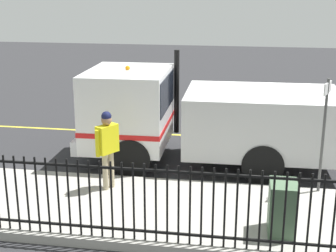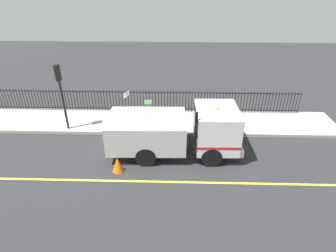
{
  "view_description": "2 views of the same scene",
  "coord_description": "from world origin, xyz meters",
  "px_view_note": "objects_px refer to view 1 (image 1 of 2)",
  "views": [
    {
      "loc": [
        11.57,
        -1.27,
        4.36
      ],
      "look_at": [
        0.88,
        -3.05,
        1.22
      ],
      "focal_mm": 51.53,
      "sensor_mm": 36.0,
      "label": 1
    },
    {
      "loc": [
        -11.73,
        -2.23,
        7.94
      ],
      "look_at": [
        0.08,
        -1.88,
        1.43
      ],
      "focal_mm": 29.61,
      "sensor_mm": 36.0,
      "label": 2
    }
  ],
  "objects_px": {
    "utility_cabinet": "(282,208)",
    "street_sign": "(324,123)",
    "worker_standing": "(107,142)",
    "work_truck": "(193,113)",
    "traffic_cone": "(303,136)"
  },
  "relations": [
    {
      "from": "utility_cabinet",
      "to": "street_sign",
      "type": "distance_m",
      "value": 2.41
    },
    {
      "from": "utility_cabinet",
      "to": "street_sign",
      "type": "bearing_deg",
      "value": 155.71
    },
    {
      "from": "worker_standing",
      "to": "street_sign",
      "type": "bearing_deg",
      "value": -51.21
    },
    {
      "from": "work_truck",
      "to": "traffic_cone",
      "type": "height_order",
      "value": "work_truck"
    },
    {
      "from": "street_sign",
      "to": "work_truck",
      "type": "bearing_deg",
      "value": -120.09
    },
    {
      "from": "worker_standing",
      "to": "utility_cabinet",
      "type": "xyz_separation_m",
      "value": [
        1.39,
        3.56,
        -0.58
      ]
    },
    {
      "from": "worker_standing",
      "to": "street_sign",
      "type": "height_order",
      "value": "street_sign"
    },
    {
      "from": "utility_cabinet",
      "to": "street_sign",
      "type": "height_order",
      "value": "street_sign"
    },
    {
      "from": "work_truck",
      "to": "utility_cabinet",
      "type": "relative_size",
      "value": 6.84
    },
    {
      "from": "utility_cabinet",
      "to": "traffic_cone",
      "type": "height_order",
      "value": "utility_cabinet"
    },
    {
      "from": "street_sign",
      "to": "utility_cabinet",
      "type": "bearing_deg",
      "value": -24.29
    },
    {
      "from": "work_truck",
      "to": "worker_standing",
      "type": "height_order",
      "value": "work_truck"
    },
    {
      "from": "worker_standing",
      "to": "utility_cabinet",
      "type": "height_order",
      "value": "worker_standing"
    },
    {
      "from": "work_truck",
      "to": "worker_standing",
      "type": "xyz_separation_m",
      "value": [
        2.27,
        -1.54,
        -0.11
      ]
    },
    {
      "from": "utility_cabinet",
      "to": "traffic_cone",
      "type": "bearing_deg",
      "value": 170.33
    }
  ]
}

